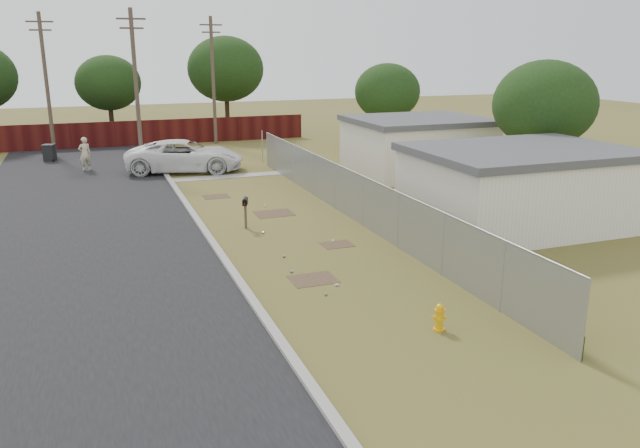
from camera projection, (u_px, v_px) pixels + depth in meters
name	position (u px, v px, depth m)	size (l,w,h in m)	color
ground	(289.00, 233.00, 23.88)	(120.00, 120.00, 0.00)	brown
street	(97.00, 201.00, 28.87)	(15.10, 60.00, 0.12)	black
chainlink_fence	(353.00, 200.00, 25.64)	(0.10, 27.06, 2.02)	#999CA2
privacy_fence	(101.00, 135.00, 44.16)	(30.00, 0.12, 1.80)	#42110E
utility_poles	(136.00, 82.00, 40.00)	(12.60, 8.24, 9.00)	brown
houses	(463.00, 163.00, 29.54)	(9.30, 17.24, 3.10)	white
horizon_trees	(198.00, 80.00, 44.14)	(33.32, 31.94, 7.78)	#372718
fire_hydrant	(439.00, 317.00, 15.58)	(0.38, 0.38, 0.75)	#E7A70C
mailbox	(245.00, 204.00, 24.27)	(0.34, 0.53, 1.24)	brown
pickup_truck	(185.00, 156.00, 35.50)	(3.01, 6.52, 1.81)	silver
pedestrian	(85.00, 154.00, 35.88)	(0.70, 0.46, 1.93)	beige
trash_bin	(49.00, 153.00, 38.87)	(0.87, 0.94, 1.05)	black
scattered_litter	(297.00, 251.00, 21.66)	(2.53, 10.73, 0.07)	silver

